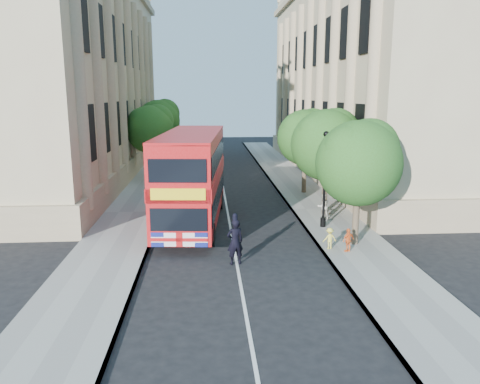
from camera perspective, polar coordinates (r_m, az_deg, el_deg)
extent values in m
plane|color=black|center=(19.46, -0.20, -9.80)|extent=(120.00, 120.00, 0.00)
cube|color=gray|center=(29.75, 9.61, -2.11)|extent=(3.50, 80.00, 0.12)
cube|color=gray|center=(29.28, -12.85, -2.47)|extent=(3.50, 80.00, 0.12)
cube|color=tan|center=(44.66, 16.07, 13.82)|extent=(12.00, 38.00, 18.00)
cube|color=tan|center=(43.91, -21.33, 13.52)|extent=(12.00, 38.00, 18.00)
cylinder|color=#473828|center=(22.91, 13.93, -3.02)|extent=(0.32, 0.32, 2.86)
sphere|color=#2B521B|center=(22.39, 14.27, 3.42)|extent=(4.00, 4.00, 4.00)
sphere|color=#2B521B|center=(22.88, 15.47, 5.18)|extent=(2.80, 2.80, 2.80)
sphere|color=#2B521B|center=(21.89, 13.33, 4.66)|extent=(2.60, 2.60, 2.60)
cylinder|color=#473828|center=(28.50, 10.28, 0.21)|extent=(0.32, 0.32, 2.99)
sphere|color=#2B521B|center=(28.08, 10.48, 5.65)|extent=(4.20, 4.20, 4.20)
sphere|color=#2B521B|center=(28.56, 11.51, 7.08)|extent=(2.94, 2.94, 2.94)
sphere|color=#2B521B|center=(27.62, 9.67, 6.71)|extent=(2.73, 2.73, 2.73)
cylinder|color=#473828|center=(34.25, 7.83, 2.18)|extent=(0.32, 0.32, 2.90)
sphere|color=#2B521B|center=(33.90, 7.95, 6.58)|extent=(4.00, 4.00, 4.00)
sphere|color=#2B521B|center=(34.37, 8.84, 7.73)|extent=(2.80, 2.80, 2.80)
sphere|color=#2B521B|center=(33.47, 7.24, 7.44)|extent=(2.60, 2.60, 2.60)
cylinder|color=#473828|center=(40.71, -10.79, 3.70)|extent=(0.32, 0.32, 2.99)
sphere|color=#2B521B|center=(40.42, -10.94, 7.51)|extent=(4.00, 4.00, 4.00)
sphere|color=#2B521B|center=(40.71, -10.06, 8.54)|extent=(2.80, 2.80, 2.80)
sphere|color=#2B521B|center=(40.15, -11.73, 8.23)|extent=(2.60, 2.60, 2.60)
cylinder|color=#473828|center=(48.59, -9.72, 5.16)|extent=(0.32, 0.32, 3.17)
sphere|color=#2B521B|center=(48.34, -9.84, 8.55)|extent=(4.20, 4.20, 4.20)
sphere|color=#2B521B|center=(48.65, -9.11, 9.45)|extent=(2.94, 2.94, 2.94)
sphere|color=#2B521B|center=(48.07, -10.50, 9.20)|extent=(2.73, 2.73, 2.73)
cylinder|color=black|center=(25.74, 10.08, -3.64)|extent=(0.30, 0.30, 0.50)
cylinder|color=black|center=(25.24, 10.27, 1.29)|extent=(0.14, 0.14, 5.00)
sphere|color=black|center=(24.90, 10.48, 6.95)|extent=(0.32, 0.32, 0.32)
cube|color=#B00C0E|center=(25.76, -5.83, 1.99)|extent=(3.77, 11.08, 4.52)
cube|color=black|center=(25.95, -5.78, -0.19)|extent=(3.77, 10.40, 1.03)
cube|color=black|center=(25.58, -5.88, 4.58)|extent=(3.77, 10.40, 1.03)
cube|color=yellow|center=(20.44, -7.56, -0.27)|extent=(2.40, 0.28, 0.52)
cylinder|color=black|center=(22.78, -10.06, -5.17)|extent=(0.42, 1.17, 1.15)
cylinder|color=black|center=(22.44, -3.52, -5.27)|extent=(0.42, 1.17, 1.15)
cylinder|color=black|center=(29.87, -7.42, -0.97)|extent=(0.42, 1.17, 1.15)
cylinder|color=black|center=(29.61, -2.46, -1.00)|extent=(0.42, 1.17, 1.15)
cube|color=black|center=(30.88, -6.94, 0.81)|extent=(2.00, 1.82, 1.99)
cube|color=black|center=(30.04, -6.93, 0.96)|extent=(1.71, 0.20, 0.66)
cube|color=black|center=(32.90, -6.99, 1.84)|extent=(2.08, 3.15, 2.37)
cube|color=black|center=(32.56, -6.93, -0.31)|extent=(1.98, 4.65, 0.24)
cylinder|color=black|center=(30.98, -8.48, -0.90)|extent=(0.25, 0.77, 0.76)
cylinder|color=black|center=(30.99, -5.32, -0.82)|extent=(0.25, 0.77, 0.76)
cylinder|color=black|center=(34.04, -8.41, 0.27)|extent=(0.25, 0.77, 0.76)
cylinder|color=black|center=(34.05, -5.53, 0.34)|extent=(0.25, 0.77, 0.76)
imported|color=black|center=(20.05, -0.61, -6.09)|extent=(0.83, 0.66, 2.00)
imported|color=beige|center=(27.13, 10.08, -1.75)|extent=(0.83, 0.70, 1.49)
imported|color=orange|center=(21.92, 13.07, -5.73)|extent=(0.69, 0.53, 1.10)
imported|color=#D7C849|center=(22.16, 10.86, -5.57)|extent=(0.70, 0.49, 1.00)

